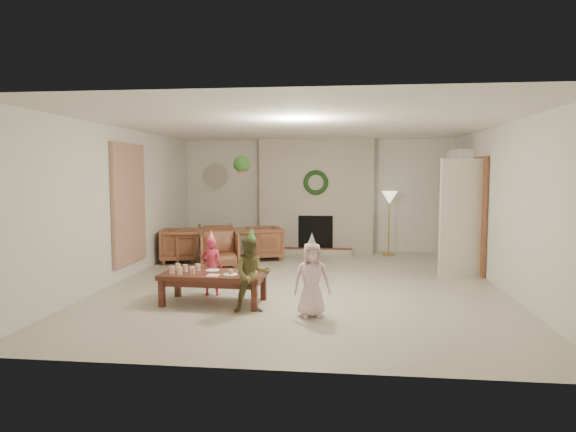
# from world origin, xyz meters

# --- Properties ---
(floor) EXTENTS (7.00, 7.00, 0.00)m
(floor) POSITION_xyz_m (0.00, 0.00, 0.00)
(floor) COLOR #B7B29E
(floor) RESTS_ON ground
(ceiling) EXTENTS (7.00, 7.00, 0.00)m
(ceiling) POSITION_xyz_m (0.00, 0.00, 2.50)
(ceiling) COLOR white
(ceiling) RESTS_ON wall_back
(wall_back) EXTENTS (7.00, 0.00, 7.00)m
(wall_back) POSITION_xyz_m (0.00, 3.50, 1.25)
(wall_back) COLOR silver
(wall_back) RESTS_ON floor
(wall_front) EXTENTS (7.00, 0.00, 7.00)m
(wall_front) POSITION_xyz_m (0.00, -3.50, 1.25)
(wall_front) COLOR silver
(wall_front) RESTS_ON floor
(wall_left) EXTENTS (0.00, 7.00, 7.00)m
(wall_left) POSITION_xyz_m (-3.00, 0.00, 1.25)
(wall_left) COLOR silver
(wall_left) RESTS_ON floor
(wall_right) EXTENTS (0.00, 7.00, 7.00)m
(wall_right) POSITION_xyz_m (3.00, 0.00, 1.25)
(wall_right) COLOR silver
(wall_right) RESTS_ON floor
(fireplace_mass) EXTENTS (2.50, 0.40, 2.50)m
(fireplace_mass) POSITION_xyz_m (0.00, 3.30, 1.25)
(fireplace_mass) COLOR #582217
(fireplace_mass) RESTS_ON floor
(fireplace_hearth) EXTENTS (1.60, 0.30, 0.12)m
(fireplace_hearth) POSITION_xyz_m (0.00, 2.95, 0.06)
(fireplace_hearth) COLOR #5A1819
(fireplace_hearth) RESTS_ON floor
(fireplace_firebox) EXTENTS (0.75, 0.12, 0.75)m
(fireplace_firebox) POSITION_xyz_m (0.00, 3.12, 0.45)
(fireplace_firebox) COLOR black
(fireplace_firebox) RESTS_ON floor
(fireplace_wreath) EXTENTS (0.54, 0.10, 0.54)m
(fireplace_wreath) POSITION_xyz_m (0.00, 3.07, 1.55)
(fireplace_wreath) COLOR #153915
(fireplace_wreath) RESTS_ON fireplace_mass
(floor_lamp_base) EXTENTS (0.26, 0.26, 0.03)m
(floor_lamp_base) POSITION_xyz_m (1.58, 3.00, 0.01)
(floor_lamp_base) COLOR gold
(floor_lamp_base) RESTS_ON floor
(floor_lamp_post) EXTENTS (0.03, 0.03, 1.23)m
(floor_lamp_post) POSITION_xyz_m (1.58, 3.00, 0.64)
(floor_lamp_post) COLOR gold
(floor_lamp_post) RESTS_ON floor
(floor_lamp_shade) EXTENTS (0.33, 0.33, 0.27)m
(floor_lamp_shade) POSITION_xyz_m (1.58, 3.00, 1.23)
(floor_lamp_shade) COLOR beige
(floor_lamp_shade) RESTS_ON floor_lamp_post
(bookshelf_carcass) EXTENTS (0.30, 1.00, 2.20)m
(bookshelf_carcass) POSITION_xyz_m (2.84, 2.30, 1.10)
(bookshelf_carcass) COLOR white
(bookshelf_carcass) RESTS_ON floor
(bookshelf_shelf_a) EXTENTS (0.30, 0.92, 0.03)m
(bookshelf_shelf_a) POSITION_xyz_m (2.82, 2.30, 0.45)
(bookshelf_shelf_a) COLOR white
(bookshelf_shelf_a) RESTS_ON bookshelf_carcass
(bookshelf_shelf_b) EXTENTS (0.30, 0.92, 0.03)m
(bookshelf_shelf_b) POSITION_xyz_m (2.82, 2.30, 0.85)
(bookshelf_shelf_b) COLOR white
(bookshelf_shelf_b) RESTS_ON bookshelf_carcass
(bookshelf_shelf_c) EXTENTS (0.30, 0.92, 0.03)m
(bookshelf_shelf_c) POSITION_xyz_m (2.82, 2.30, 1.25)
(bookshelf_shelf_c) COLOR white
(bookshelf_shelf_c) RESTS_ON bookshelf_carcass
(bookshelf_shelf_d) EXTENTS (0.30, 0.92, 0.03)m
(bookshelf_shelf_d) POSITION_xyz_m (2.82, 2.30, 1.65)
(bookshelf_shelf_d) COLOR white
(bookshelf_shelf_d) RESTS_ON bookshelf_carcass
(books_row_lower) EXTENTS (0.20, 0.40, 0.24)m
(books_row_lower) POSITION_xyz_m (2.80, 2.15, 0.59)
(books_row_lower) COLOR #A6441E
(books_row_lower) RESTS_ON bookshelf_shelf_a
(books_row_mid) EXTENTS (0.20, 0.44, 0.24)m
(books_row_mid) POSITION_xyz_m (2.80, 2.35, 0.99)
(books_row_mid) COLOR #245086
(books_row_mid) RESTS_ON bookshelf_shelf_b
(books_row_upper) EXTENTS (0.20, 0.36, 0.22)m
(books_row_upper) POSITION_xyz_m (2.80, 2.20, 1.38)
(books_row_upper) COLOR #A89724
(books_row_upper) RESTS_ON bookshelf_shelf_c
(door_frame) EXTENTS (0.05, 0.86, 2.04)m
(door_frame) POSITION_xyz_m (2.96, 1.20, 1.02)
(door_frame) COLOR brown
(door_frame) RESTS_ON floor
(door_leaf) EXTENTS (0.77, 0.32, 2.00)m
(door_leaf) POSITION_xyz_m (2.58, 0.82, 1.00)
(door_leaf) COLOR beige
(door_leaf) RESTS_ON floor
(curtain_panel) EXTENTS (0.06, 1.20, 2.00)m
(curtain_panel) POSITION_xyz_m (-2.96, 0.20, 1.25)
(curtain_panel) COLOR tan
(curtain_panel) RESTS_ON wall_left
(dining_table) EXTENTS (1.92, 1.43, 0.60)m
(dining_table) POSITION_xyz_m (-1.91, 1.93, 0.30)
(dining_table) COLOR brown
(dining_table) RESTS_ON floor
(dining_chair_near) EXTENTS (0.90, 0.91, 0.67)m
(dining_chair_near) POSITION_xyz_m (-1.68, 1.21, 0.33)
(dining_chair_near) COLOR brown
(dining_chair_near) RESTS_ON floor
(dining_chair_far) EXTENTS (0.90, 0.91, 0.67)m
(dining_chair_far) POSITION_xyz_m (-2.13, 2.64, 0.33)
(dining_chair_far) COLOR brown
(dining_chair_far) RESTS_ON floor
(dining_chair_left) EXTENTS (0.91, 0.90, 0.67)m
(dining_chair_left) POSITION_xyz_m (-2.62, 1.70, 0.33)
(dining_chair_left) COLOR brown
(dining_chair_left) RESTS_ON floor
(dining_chair_right) EXTENTS (0.91, 0.90, 0.67)m
(dining_chair_right) POSITION_xyz_m (-1.01, 2.21, 0.33)
(dining_chair_right) COLOR brown
(dining_chair_right) RESTS_ON floor
(hanging_plant_cord) EXTENTS (0.01, 0.01, 0.70)m
(hanging_plant_cord) POSITION_xyz_m (-1.30, 1.50, 2.15)
(hanging_plant_cord) COLOR tan
(hanging_plant_cord) RESTS_ON ceiling
(hanging_plant_pot) EXTENTS (0.16, 0.16, 0.12)m
(hanging_plant_pot) POSITION_xyz_m (-1.30, 1.50, 1.80)
(hanging_plant_pot) COLOR #AC4737
(hanging_plant_pot) RESTS_ON hanging_plant_cord
(hanging_plant_foliage) EXTENTS (0.32, 0.32, 0.32)m
(hanging_plant_foliage) POSITION_xyz_m (-1.30, 1.50, 1.92)
(hanging_plant_foliage) COLOR #234E1A
(hanging_plant_foliage) RESTS_ON hanging_plant_pot
(coffee_table_top) EXTENTS (1.41, 0.75, 0.06)m
(coffee_table_top) POSITION_xyz_m (-1.11, -1.30, 0.39)
(coffee_table_top) COLOR #53271B
(coffee_table_top) RESTS_ON floor
(coffee_table_apron) EXTENTS (1.30, 0.64, 0.08)m
(coffee_table_apron) POSITION_xyz_m (-1.11, -1.30, 0.32)
(coffee_table_apron) COLOR #53271B
(coffee_table_apron) RESTS_ON floor
(coffee_leg_fl) EXTENTS (0.08, 0.08, 0.36)m
(coffee_leg_fl) POSITION_xyz_m (-1.75, -1.56, 0.18)
(coffee_leg_fl) COLOR #53271B
(coffee_leg_fl) RESTS_ON floor
(coffee_leg_fr) EXTENTS (0.08, 0.08, 0.36)m
(coffee_leg_fr) POSITION_xyz_m (-0.50, -1.61, 0.18)
(coffee_leg_fr) COLOR #53271B
(coffee_leg_fr) RESTS_ON floor
(coffee_leg_bl) EXTENTS (0.08, 0.08, 0.36)m
(coffee_leg_bl) POSITION_xyz_m (-1.73, -1.00, 0.18)
(coffee_leg_bl) COLOR #53271B
(coffee_leg_bl) RESTS_ON floor
(coffee_leg_br) EXTENTS (0.08, 0.08, 0.36)m
(coffee_leg_br) POSITION_xyz_m (-0.48, -1.05, 0.18)
(coffee_leg_br) COLOR #53271B
(coffee_leg_br) RESTS_ON floor
(cup_a) EXTENTS (0.08, 0.08, 0.10)m
(cup_a) POSITION_xyz_m (-1.65, -1.44, 0.47)
(cup_a) COLOR white
(cup_a) RESTS_ON coffee_table_top
(cup_b) EXTENTS (0.08, 0.08, 0.10)m
(cup_b) POSITION_xyz_m (-1.64, -1.23, 0.47)
(cup_b) COLOR white
(cup_b) RESTS_ON coffee_table_top
(cup_c) EXTENTS (0.08, 0.08, 0.10)m
(cup_c) POSITION_xyz_m (-1.53, -1.50, 0.47)
(cup_c) COLOR white
(cup_c) RESTS_ON coffee_table_top
(cup_d) EXTENTS (0.08, 0.08, 0.10)m
(cup_d) POSITION_xyz_m (-1.52, -1.29, 0.47)
(cup_d) COLOR white
(cup_d) RESTS_ON coffee_table_top
(cup_e) EXTENTS (0.08, 0.08, 0.10)m
(cup_e) POSITION_xyz_m (-1.37, -1.42, 0.47)
(cup_e) COLOR white
(cup_e) RESTS_ON coffee_table_top
(cup_f) EXTENTS (0.08, 0.08, 0.10)m
(cup_f) POSITION_xyz_m (-1.37, -1.21, 0.47)
(cup_f) COLOR white
(cup_f) RESTS_ON coffee_table_top
(plate_a) EXTENTS (0.20, 0.20, 0.01)m
(plate_a) POSITION_xyz_m (-1.16, -1.18, 0.43)
(plate_a) COLOR white
(plate_a) RESTS_ON coffee_table_top
(plate_b) EXTENTS (0.20, 0.20, 0.01)m
(plate_b) POSITION_xyz_m (-0.85, -1.42, 0.43)
(plate_b) COLOR white
(plate_b) RESTS_ON coffee_table_top
(plate_c) EXTENTS (0.20, 0.20, 0.01)m
(plate_c) POSITION_xyz_m (-0.63, -1.22, 0.43)
(plate_c) COLOR white
(plate_c) RESTS_ON coffee_table_top
(food_scoop) EXTENTS (0.08, 0.08, 0.07)m
(food_scoop) POSITION_xyz_m (-0.85, -1.42, 0.47)
(food_scoop) COLOR tan
(food_scoop) RESTS_ON plate_b
(napkin_left) EXTENTS (0.17, 0.17, 0.01)m
(napkin_left) POSITION_xyz_m (-1.07, -1.50, 0.43)
(napkin_left) COLOR #F2B2BA
(napkin_left) RESTS_ON coffee_table_top
(napkin_right) EXTENTS (0.17, 0.17, 0.01)m
(napkin_right) POSITION_xyz_m (-0.74, -1.13, 0.43)
(napkin_right) COLOR #F2B2BA
(napkin_right) RESTS_ON coffee_table_top
(child_red) EXTENTS (0.32, 0.22, 0.84)m
(child_red) POSITION_xyz_m (-1.27, -0.86, 0.42)
(child_red) COLOR #B72741
(child_red) RESTS_ON floor
(party_hat_red) EXTENTS (0.14, 0.14, 0.16)m
(party_hat_red) POSITION_xyz_m (-1.27, -0.86, 0.87)
(party_hat_red) COLOR #ECB34E
(party_hat_red) RESTS_ON child_red
(child_plaid) EXTENTS (0.56, 0.49, 0.97)m
(child_plaid) POSITION_xyz_m (-0.52, -1.67, 0.49)
(child_plaid) COLOR brown
(child_plaid) RESTS_ON floor
(party_hat_plaid) EXTENTS (0.12, 0.12, 0.16)m
(party_hat_plaid) POSITION_xyz_m (-0.52, -1.67, 1.01)
(party_hat_plaid) COLOR green
(party_hat_plaid) RESTS_ON child_plaid
(child_pink) EXTENTS (0.50, 0.38, 0.92)m
(child_pink) POSITION_xyz_m (0.24, -1.77, 0.46)
(child_pink) COLOR beige
(child_pink) RESTS_ON floor
(party_hat_pink) EXTENTS (0.12, 0.12, 0.17)m
(party_hat_pink) POSITION_xyz_m (0.24, -1.77, 0.96)
(party_hat_pink) COLOR silver
(party_hat_pink) RESTS_ON child_pink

